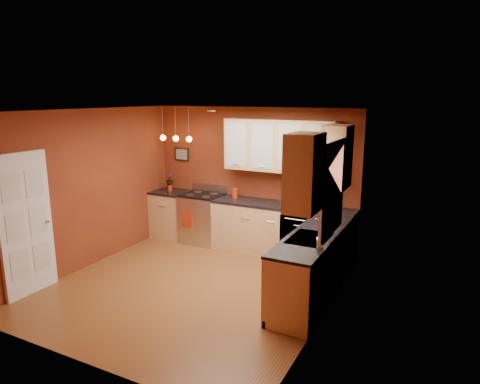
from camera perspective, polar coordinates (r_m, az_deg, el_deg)
The scene contains 27 objects.
floor at distance 6.61m, azimuth -6.41°, elevation -12.42°, with size 4.20×4.20×0.00m, color brown.
ceiling at distance 5.99m, azimuth -7.04°, elevation 10.71°, with size 4.00×4.20×0.02m, color beige.
wall_back at distance 7.96m, azimuth 1.64°, elevation 1.89°, with size 4.00×0.02×2.60m, color maroon.
wall_front at distance 4.65m, azimuth -21.22°, elevation -7.05°, with size 4.00×0.02×2.60m, color maroon.
wall_left at distance 7.45m, azimuth -19.66°, elevation 0.36°, with size 0.02×4.20×2.60m, color maroon.
wall_right at distance 5.37m, azimuth 11.45°, elevation -3.80°, with size 0.02×4.20×2.60m, color maroon.
base_cabinets_back_left at distance 8.73m, azimuth -9.10°, elevation -3.02°, with size 0.70×0.60×0.90m, color #E1B478.
base_cabinets_back_right at distance 7.63m, azimuth 5.62°, elevation -5.26°, with size 2.54×0.60×0.90m, color #E1B478.
base_cabinets_right at distance 6.14m, azimuth 9.51°, elevation -9.99°, with size 0.60×2.10×0.90m, color #E1B478.
counter_back_left at distance 8.62m, azimuth -9.21°, elevation -0.01°, with size 0.70×0.62×0.04m, color black.
counter_back_right at distance 7.50m, azimuth 5.70°, elevation -1.84°, with size 2.54×0.62×0.04m, color black.
counter_right at distance 5.97m, azimuth 9.68°, elevation -5.83°, with size 0.62×2.10×0.04m, color black.
gas_range at distance 8.33m, azimuth -5.02°, elevation -3.46°, with size 0.76×0.64×1.11m.
dishwasher_front at distance 7.25m, azimuth 7.51°, elevation -6.29°, with size 0.60×0.02×0.80m, color silver.
sink at distance 5.84m, azimuth 9.25°, elevation -6.31°, with size 0.50×0.70×0.33m.
window at distance 5.56m, azimuth 12.21°, elevation 0.88°, with size 0.06×1.02×1.22m.
door_left_wall at distance 6.75m, azimuth -26.65°, elevation -3.93°, with size 0.12×0.82×2.05m.
upper_cabinets_back at distance 7.47m, azimuth 5.29°, elevation 6.15°, with size 2.00×0.35×0.90m, color #E1B478.
upper_cabinets_right at distance 5.58m, azimuth 10.92°, elevation 3.70°, with size 0.35×1.95×0.90m, color #E1B478.
wall_picture at distance 8.66m, azimuth -7.75°, elevation 5.00°, with size 0.32×0.03×0.26m, color black.
pendant_lights at distance 8.29m, azimuth -8.55°, elevation 7.13°, with size 0.71×0.11×0.66m.
red_canister at distance 7.91m, azimuth -0.68°, elevation -0.16°, with size 0.12×0.12×0.18m.
red_vase at distance 8.62m, azimuth -9.34°, elevation 0.61°, with size 0.09×0.09×0.14m, color #A62811.
flowers at distance 8.59m, azimuth -9.38°, elevation 1.70°, with size 0.13×0.13×0.24m, color #A62811.
coffee_maker at distance 7.25m, azimuth 11.36°, elevation -1.50°, with size 0.19×0.19×0.24m.
soap_pump at distance 5.45m, azimuth 10.57°, elevation -6.42°, with size 0.09×0.09×0.19m, color white.
dish_towel at distance 8.12m, azimuth -7.07°, elevation -3.65°, with size 0.24×0.02×0.32m, color #A62811.
Camera 1 is at (3.33, -4.97, 2.81)m, focal length 32.00 mm.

